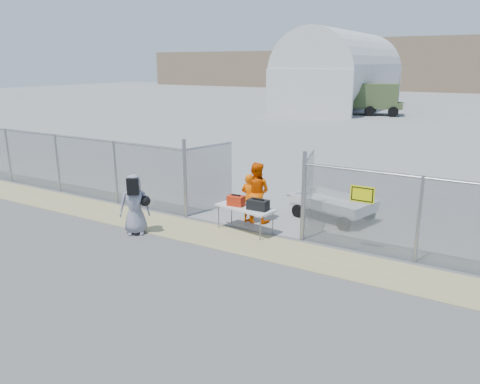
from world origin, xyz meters
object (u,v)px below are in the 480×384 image
Objects in this scene: security_worker_left at (249,198)px; visitor at (135,204)px; utility_trailer at (333,207)px; security_worker_right at (256,192)px; folding_table at (245,219)px.

security_worker_left is 0.88× the size of visitor.
utility_trailer is (2.11, 1.64, -0.39)m from security_worker_left.
security_worker_right reaches higher than visitor.
folding_table is at bearing 94.46° from security_worker_right.
visitor is (-2.33, -2.50, 0.11)m from security_worker_left.
folding_table is 0.56× the size of utility_trailer.
security_worker_left reaches higher than folding_table.
utility_trailer is at bearing 5.59° from visitor.
folding_table is 3.01m from utility_trailer.
visitor is at bearing -136.96° from folding_table.
visitor is 0.56× the size of utility_trailer.
security_worker_left is (-0.29, 0.76, 0.40)m from folding_table.
visitor is at bearing 46.85° from security_worker_left.
security_worker_left is 2.70m from utility_trailer.
folding_table is 0.93× the size of security_worker_right.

